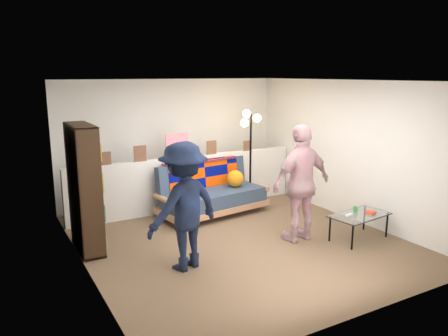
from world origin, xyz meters
name	(u,v)px	position (x,y,z in m)	size (l,w,h in m)	color
ground	(237,239)	(0.00, 0.00, 0.00)	(5.00, 5.00, 0.00)	brown
room_shell	(222,128)	(0.00, 0.47, 1.67)	(4.60, 5.05, 2.45)	silver
half_wall_ledge	(187,183)	(0.00, 1.80, 0.50)	(4.45, 0.15, 1.00)	silver
ledge_decor	(176,148)	(-0.23, 1.78, 1.18)	(2.97, 0.02, 0.45)	brown
futon_sofa	(212,193)	(0.26, 1.32, 0.39)	(2.06, 1.18, 0.84)	tan
bookshelf	(85,193)	(-2.08, 0.73, 0.85)	(0.30, 0.91, 1.82)	black
coffee_table	(360,216)	(1.65, -0.90, 0.37)	(1.00, 0.63, 0.49)	black
floor_lamp	(250,139)	(1.13, 1.43, 1.30)	(0.43, 0.35, 1.84)	black
person_left	(184,206)	(-1.10, -0.51, 0.84)	(1.08, 0.62, 1.67)	black
person_right	(301,183)	(0.84, -0.48, 0.89)	(1.05, 0.44, 1.79)	pink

